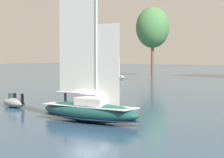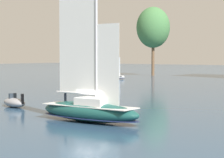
% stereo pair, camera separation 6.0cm
% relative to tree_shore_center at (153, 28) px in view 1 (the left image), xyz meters
% --- Properties ---
extents(ground_plane, '(400.00, 400.00, 0.00)m').
position_rel_tree_shore_center_xyz_m(ground_plane, '(36.60, -70.02, -12.31)').
color(ground_plane, '#2D4C6B').
extents(tree_shore_center, '(8.55, 8.55, 17.59)m').
position_rel_tree_shore_center_xyz_m(tree_shore_center, '(0.00, 0.00, 0.00)').
color(tree_shore_center, brown).
rests_on(tree_shore_center, ground).
extents(sailboat_main, '(9.28, 2.75, 12.69)m').
position_rel_tree_shore_center_xyz_m(sailboat_main, '(36.61, -70.02, -11.30)').
color(sailboat_main, '#194C47').
rests_on(sailboat_main, ground).
extents(sailboat_moored_mid_channel, '(6.03, 2.92, 8.02)m').
position_rel_tree_shore_center_xyz_m(sailboat_moored_mid_channel, '(1.45, -19.44, -11.61)').
color(sailboat_moored_mid_channel, silver).
rests_on(sailboat_moored_mid_channel, ground).
extents(motor_tender, '(4.04, 2.46, 1.45)m').
position_rel_tree_shore_center_xyz_m(motor_tender, '(24.46, -67.07, -11.84)').
color(motor_tender, '#99999E').
rests_on(motor_tender, ground).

